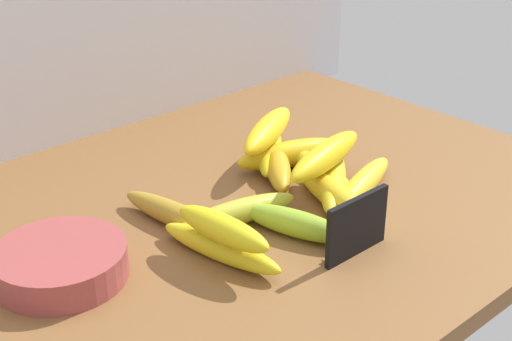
{
  "coord_description": "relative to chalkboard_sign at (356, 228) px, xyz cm",
  "views": [
    {
      "loc": [
        -60.84,
        -71.92,
        54.92
      ],
      "look_at": [
        4.03,
        -0.32,
        8.0
      ],
      "focal_mm": 51.23,
      "sensor_mm": 36.0,
      "label": 1
    }
  ],
  "objects": [
    {
      "name": "banana_13",
      "position": [
        10.21,
        15.03,
        2.06
      ],
      "size": [
        20.18,
        9.02,
        4.12
      ],
      "primitive_type": "ellipsoid",
      "rotation": [
        0.0,
        0.0,
        3.4
      ],
      "color": "yellow",
      "rests_on": "banana_10"
    },
    {
      "name": "banana_6",
      "position": [
        12.73,
        19.21,
        -2.2
      ],
      "size": [
        7.01,
        19.21,
        3.32
      ],
      "primitive_type": "ellipsoid",
      "rotation": [
        0.0,
        0.0,
        4.51
      ],
      "color": "yellow",
      "rests_on": "counter_top"
    },
    {
      "name": "banana_7",
      "position": [
        -13.12,
        21.53,
        -2.11
      ],
      "size": [
        6.61,
        20.43,
        3.49
      ],
      "primitive_type": "ellipsoid",
      "rotation": [
        0.0,
        0.0,
        1.73
      ],
      "color": "#A98426",
      "rests_on": "counter_top"
    },
    {
      "name": "banana_4",
      "position": [
        12.59,
        24.79,
        -1.68
      ],
      "size": [
        19.53,
        9.94,
        4.35
      ],
      "primitive_type": "ellipsoid",
      "rotation": [
        0.0,
        0.0,
        2.83
      ],
      "color": "gold",
      "rests_on": "counter_top"
    },
    {
      "name": "banana_1",
      "position": [
        14.01,
        10.39,
        -2.06
      ],
      "size": [
        18.89,
        9.43,
        3.59
      ],
      "primitive_type": "ellipsoid",
      "rotation": [
        0.0,
        0.0,
        0.33
      ],
      "color": "yellow",
      "rests_on": "counter_top"
    },
    {
      "name": "banana_3",
      "position": [
        -2.56,
        8.55,
        -1.96
      ],
      "size": [
        8.67,
        16.81,
        3.78
      ],
      "primitive_type": "ellipsoid",
      "rotation": [
        0.0,
        0.0,
        1.88
      ],
      "color": "#8FB72D",
      "rests_on": "counter_top"
    },
    {
      "name": "banana_2",
      "position": [
        11.57,
        28.73,
        -1.91
      ],
      "size": [
        16.83,
        16.45,
        3.9
      ],
      "primitive_type": "ellipsoid",
      "rotation": [
        0.0,
        0.0,
        0.77
      ],
      "color": "yellow",
      "rests_on": "counter_top"
    },
    {
      "name": "banana_12",
      "position": [
        10.28,
        27.87,
        2.18
      ],
      "size": [
        18.77,
        12.51,
        4.27
      ],
      "primitive_type": "ellipsoid",
      "rotation": [
        0.0,
        0.0,
        0.48
      ],
      "color": "yellow",
      "rests_on": "banana_2"
    },
    {
      "name": "banana_10",
      "position": [
        10.92,
        13.88,
        -1.93
      ],
      "size": [
        18.38,
        16.4,
        3.85
      ],
      "primitive_type": "ellipsoid",
      "rotation": [
        0.0,
        0.0,
        3.84
      ],
      "color": "yellow",
      "rests_on": "counter_top"
    },
    {
      "name": "chalkboard_sign",
      "position": [
        0.0,
        0.0,
        0.0
      ],
      "size": [
        11.0,
        1.8,
        8.4
      ],
      "color": "black",
      "rests_on": "counter_top"
    },
    {
      "name": "banana_11",
      "position": [
        -14.46,
        9.72,
        1.41
      ],
      "size": [
        5.49,
        15.44,
        3.7
      ],
      "primitive_type": "ellipsoid",
      "rotation": [
        0.0,
        0.0,
        1.69
      ],
      "color": "yellow",
      "rests_on": "banana_9"
    },
    {
      "name": "banana_0",
      "position": [
        8.13,
        23.28,
        -1.91
      ],
      "size": [
        13.72,
        16.05,
        3.9
      ],
      "primitive_type": "ellipsoid",
      "rotation": [
        0.0,
        0.0,
        0.91
      ],
      "color": "gold",
      "rests_on": "counter_top"
    },
    {
      "name": "counter_top",
      "position": [
        -3.79,
        20.0,
        -5.36
      ],
      "size": [
        110.0,
        76.0,
        3.0
      ],
      "primitive_type": "cube",
      "color": "brown",
      "rests_on": "ground"
    },
    {
      "name": "fruit_bowl",
      "position": [
        -31.37,
        20.89,
        -1.78
      ],
      "size": [
        16.61,
        16.61,
        4.15
      ],
      "primitive_type": "cylinder",
      "color": "#A14443",
      "rests_on": "counter_top"
    },
    {
      "name": "banana_5",
      "position": [
        -6.01,
        16.24,
        -2.05
      ],
      "size": [
        18.45,
        7.44,
        3.62
      ],
      "primitive_type": "ellipsoid",
      "rotation": [
        0.0,
        0.0,
        6.07
      ],
      "color": "gold",
      "rests_on": "counter_top"
    },
    {
      "name": "banana_8",
      "position": [
        7.36,
        10.64,
        -1.83
      ],
      "size": [
        8.46,
        18.28,
        4.06
      ],
      "primitive_type": "ellipsoid",
      "rotation": [
        0.0,
        0.0,
        1.31
      ],
      "color": "yellow",
      "rests_on": "counter_top"
    },
    {
      "name": "banana_9",
      "position": [
        -14.0,
        10.8,
        -2.15
      ],
      "size": [
        7.16,
        19.3,
        3.42
      ],
      "primitive_type": "ellipsoid",
      "rotation": [
        0.0,
        0.0,
        1.77
      ],
      "color": "yellow",
      "rests_on": "counter_top"
    }
  ]
}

